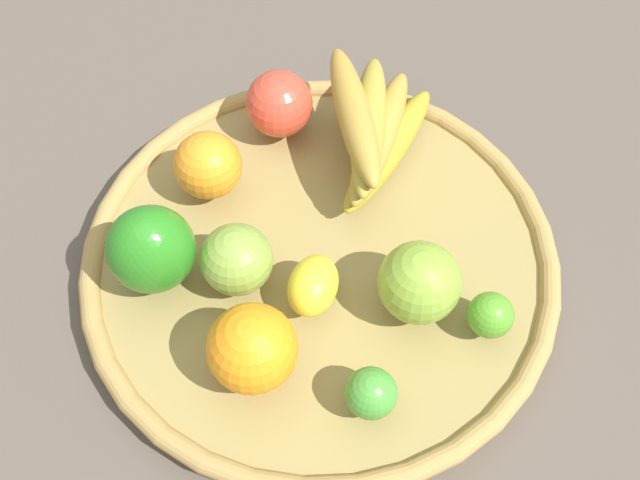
{
  "coord_description": "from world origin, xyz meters",
  "views": [
    {
      "loc": [
        0.25,
        0.29,
        0.66
      ],
      "look_at": [
        0.0,
        0.0,
        0.06
      ],
      "focal_mm": 42.27,
      "sensor_mm": 36.0,
      "label": 1
    }
  ],
  "objects_px": {
    "lime_0": "(490,315)",
    "apple_0": "(237,259)",
    "bell_pepper": "(151,250)",
    "banana_bunch": "(373,131)",
    "lime_1": "(371,393)",
    "lemon_0": "(313,285)",
    "apple_1": "(279,104)",
    "orange_1": "(252,348)",
    "apple_2": "(419,283)",
    "orange_0": "(208,165)"
  },
  "relations": [
    {
      "from": "bell_pepper",
      "to": "orange_1",
      "type": "bearing_deg",
      "value": -63.28
    },
    {
      "from": "lime_1",
      "to": "bell_pepper",
      "type": "xyz_separation_m",
      "value": [
        0.06,
        -0.22,
        0.02
      ]
    },
    {
      "from": "lime_1",
      "to": "bell_pepper",
      "type": "distance_m",
      "value": 0.23
    },
    {
      "from": "orange_0",
      "to": "apple_1",
      "type": "bearing_deg",
      "value": -171.97
    },
    {
      "from": "banana_bunch",
      "to": "orange_0",
      "type": "xyz_separation_m",
      "value": [
        0.15,
        -0.08,
        -0.01
      ]
    },
    {
      "from": "apple_2",
      "to": "apple_1",
      "type": "bearing_deg",
      "value": -100.42
    },
    {
      "from": "orange_0",
      "to": "apple_2",
      "type": "bearing_deg",
      "value": 104.11
    },
    {
      "from": "orange_0",
      "to": "bell_pepper",
      "type": "distance_m",
      "value": 0.11
    },
    {
      "from": "bell_pepper",
      "to": "lemon_0",
      "type": "bearing_deg",
      "value": -28.01
    },
    {
      "from": "orange_0",
      "to": "lime_1",
      "type": "relative_size",
      "value": 1.52
    },
    {
      "from": "lime_0",
      "to": "apple_2",
      "type": "bearing_deg",
      "value": -62.21
    },
    {
      "from": "orange_1",
      "to": "bell_pepper",
      "type": "relative_size",
      "value": 0.84
    },
    {
      "from": "orange_1",
      "to": "apple_2",
      "type": "distance_m",
      "value": 0.16
    },
    {
      "from": "lime_0",
      "to": "apple_1",
      "type": "xyz_separation_m",
      "value": [
        -0.01,
        -0.31,
        0.01
      ]
    },
    {
      "from": "banana_bunch",
      "to": "bell_pepper",
      "type": "height_order",
      "value": "bell_pepper"
    },
    {
      "from": "orange_0",
      "to": "lime_1",
      "type": "xyz_separation_m",
      "value": [
        0.04,
        0.27,
        -0.01
      ]
    },
    {
      "from": "bell_pepper",
      "to": "banana_bunch",
      "type": "bearing_deg",
      "value": 16.34
    },
    {
      "from": "lemon_0",
      "to": "apple_2",
      "type": "relative_size",
      "value": 0.81
    },
    {
      "from": "banana_bunch",
      "to": "apple_1",
      "type": "height_order",
      "value": "banana_bunch"
    },
    {
      "from": "bell_pepper",
      "to": "apple_1",
      "type": "height_order",
      "value": "bell_pepper"
    },
    {
      "from": "lime_0",
      "to": "apple_2",
      "type": "xyz_separation_m",
      "value": [
        0.03,
        -0.06,
        0.02
      ]
    },
    {
      "from": "orange_0",
      "to": "banana_bunch",
      "type": "bearing_deg",
      "value": 151.57
    },
    {
      "from": "orange_0",
      "to": "bell_pepper",
      "type": "bearing_deg",
      "value": 27.1
    },
    {
      "from": "banana_bunch",
      "to": "apple_2",
      "type": "distance_m",
      "value": 0.18
    },
    {
      "from": "lime_0",
      "to": "apple_0",
      "type": "relative_size",
      "value": 0.63
    },
    {
      "from": "orange_0",
      "to": "bell_pepper",
      "type": "height_order",
      "value": "bell_pepper"
    },
    {
      "from": "lime_1",
      "to": "apple_2",
      "type": "bearing_deg",
      "value": -156.86
    },
    {
      "from": "apple_2",
      "to": "apple_1",
      "type": "height_order",
      "value": "apple_2"
    },
    {
      "from": "lemon_0",
      "to": "orange_1",
      "type": "xyz_separation_m",
      "value": [
        0.08,
        0.02,
        0.02
      ]
    },
    {
      "from": "apple_0",
      "to": "apple_1",
      "type": "xyz_separation_m",
      "value": [
        -0.15,
        -0.12,
        0.0
      ]
    },
    {
      "from": "banana_bunch",
      "to": "apple_2",
      "type": "bearing_deg",
      "value": 59.51
    },
    {
      "from": "lemon_0",
      "to": "banana_bunch",
      "type": "distance_m",
      "value": 0.18
    },
    {
      "from": "orange_0",
      "to": "lemon_0",
      "type": "bearing_deg",
      "value": 87.16
    },
    {
      "from": "bell_pepper",
      "to": "apple_1",
      "type": "relative_size",
      "value": 1.32
    },
    {
      "from": "lime_0",
      "to": "apple_0",
      "type": "height_order",
      "value": "apple_0"
    },
    {
      "from": "orange_1",
      "to": "lime_1",
      "type": "distance_m",
      "value": 0.11
    },
    {
      "from": "banana_bunch",
      "to": "lime_1",
      "type": "height_order",
      "value": "banana_bunch"
    },
    {
      "from": "apple_0",
      "to": "orange_1",
      "type": "bearing_deg",
      "value": 60.18
    },
    {
      "from": "apple_2",
      "to": "bell_pepper",
      "type": "xyz_separation_m",
      "value": [
        0.16,
        -0.18,
        0.01
      ]
    },
    {
      "from": "banana_bunch",
      "to": "bell_pepper",
      "type": "bearing_deg",
      "value": -6.54
    },
    {
      "from": "orange_1",
      "to": "apple_1",
      "type": "height_order",
      "value": "orange_1"
    },
    {
      "from": "orange_1",
      "to": "lime_1",
      "type": "relative_size",
      "value": 1.74
    },
    {
      "from": "orange_1",
      "to": "lime_1",
      "type": "xyz_separation_m",
      "value": [
        -0.05,
        0.09,
        -0.02
      ]
    },
    {
      "from": "lime_1",
      "to": "bell_pepper",
      "type": "bearing_deg",
      "value": -74.69
    },
    {
      "from": "lime_0",
      "to": "orange_0",
      "type": "distance_m",
      "value": 0.31
    },
    {
      "from": "apple_1",
      "to": "bell_pepper",
      "type": "bearing_deg",
      "value": 17.94
    },
    {
      "from": "apple_0",
      "to": "lemon_0",
      "type": "distance_m",
      "value": 0.07
    },
    {
      "from": "lemon_0",
      "to": "bell_pepper",
      "type": "xyz_separation_m",
      "value": [
        0.09,
        -0.11,
        0.02
      ]
    },
    {
      "from": "bell_pepper",
      "to": "lime_0",
      "type": "bearing_deg",
      "value": -28.71
    },
    {
      "from": "lemon_0",
      "to": "apple_2",
      "type": "height_order",
      "value": "apple_2"
    }
  ]
}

